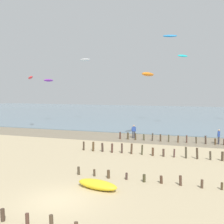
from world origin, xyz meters
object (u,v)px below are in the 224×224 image
kite_aloft_0 (85,60)px  kite_aloft_7 (183,56)px  kite_aloft_3 (31,78)px  kite_aloft_5 (48,80)px  person_mid_beach (219,136)px  grounded_kite (97,184)px  kite_aloft_8 (170,36)px  kite_aloft_1 (148,74)px  person_left_flank (134,131)px

kite_aloft_0 → kite_aloft_7: kite_aloft_0 is taller
kite_aloft_3 → kite_aloft_5: size_ratio=0.84×
person_mid_beach → grounded_kite: 19.50m
kite_aloft_0 → kite_aloft_8: bearing=20.2°
grounded_kite → kite_aloft_5: (-21.94, 30.25, 7.76)m
kite_aloft_0 → kite_aloft_1: size_ratio=0.82×
kite_aloft_1 → kite_aloft_8: kite_aloft_8 is taller
grounded_kite → kite_aloft_1: size_ratio=0.90×
person_mid_beach → grounded_kite: size_ratio=0.61×
person_left_flank → kite_aloft_0: bearing=132.1°
grounded_kite → kite_aloft_7: size_ratio=1.42×
grounded_kite → kite_aloft_3: kite_aloft_3 is taller
person_mid_beach → kite_aloft_8: (-7.64, 16.01, 14.68)m
person_left_flank → kite_aloft_5: 23.86m
person_mid_beach → kite_aloft_5: bearing=157.4°
grounded_kite → kite_aloft_7: (2.61, 31.24, 11.50)m
kite_aloft_8 → grounded_kite: bearing=76.5°
kite_aloft_1 → kite_aloft_3: 18.75m
kite_aloft_1 → kite_aloft_7: kite_aloft_7 is taller
grounded_kite → kite_aloft_1: (-0.69, 19.12, 7.90)m
kite_aloft_5 → kite_aloft_7: bearing=-83.2°
person_left_flank → kite_aloft_1: (1.67, 0.49, 7.27)m
kite_aloft_7 → kite_aloft_0: bearing=130.8°
person_mid_beach → kite_aloft_5: (-29.78, 12.40, 7.12)m
person_left_flank → kite_aloft_8: 21.30m
person_mid_beach → kite_aloft_5: size_ratio=0.62×
person_left_flank → kite_aloft_3: size_ratio=0.74×
person_left_flank → kite_aloft_7: kite_aloft_7 is taller
kite_aloft_1 → kite_aloft_0: bearing=57.4°
person_left_flank → kite_aloft_7: bearing=68.5°
kite_aloft_3 → kite_aloft_8: (19.56, 12.96, 7.48)m
person_left_flank → kite_aloft_1: bearing=16.3°
kite_aloft_3 → kite_aloft_7: size_ratio=1.16×
kite_aloft_5 → kite_aloft_7: kite_aloft_7 is taller
grounded_kite → kite_aloft_0: size_ratio=1.09×
kite_aloft_7 → person_left_flank: bearing=-153.4°
kite_aloft_3 → kite_aloft_8: size_ratio=0.92×
person_left_flank → grounded_kite: (2.36, -18.63, -0.64)m
kite_aloft_5 → kite_aloft_8: kite_aloft_8 is taller
kite_aloft_0 → kite_aloft_7: bearing=12.0°
grounded_kite → person_left_flank: bearing=109.5°
kite_aloft_8 → kite_aloft_0: bearing=-12.3°
grounded_kite → kite_aloft_8: 37.16m
kite_aloft_7 → kite_aloft_1: bearing=-147.1°
kite_aloft_0 → kite_aloft_5: kite_aloft_0 is taller
person_mid_beach → kite_aloft_8: 23.02m
kite_aloft_1 → kite_aloft_8: size_ratio=1.25×
person_left_flank → kite_aloft_8: (2.56, 15.22, 14.68)m
grounded_kite → kite_aloft_7: kite_aloft_7 is taller
grounded_kite → kite_aloft_3: size_ratio=1.22×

